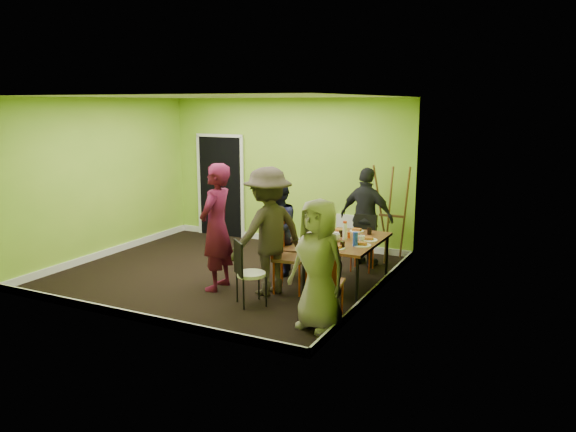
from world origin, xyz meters
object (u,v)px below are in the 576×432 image
(dining_table, at_px, (348,244))
(chair_left_near, at_px, (284,250))
(orange_bottle, at_px, (349,235))
(thermos, at_px, (345,231))
(chair_back_end, at_px, (365,231))
(person_front_end, at_px, (318,265))
(chair_bentwood, at_px, (247,270))
(person_left_near, at_px, (268,231))
(person_left_far, at_px, (278,229))
(chair_left_far, at_px, (290,242))
(blue_bottle, at_px, (355,239))
(easel, at_px, (391,214))
(chair_front_end, at_px, (325,277))
(person_standing, at_px, (216,227))
(person_back_end, at_px, (366,217))

(dining_table, relative_size, chair_left_near, 1.38)
(orange_bottle, bearing_deg, thermos, -99.87)
(chair_back_end, height_order, person_front_end, person_front_end)
(chair_bentwood, relative_size, person_left_near, 0.49)
(chair_left_near, xyz_separation_m, person_left_far, (-0.44, 0.65, 0.14))
(chair_left_far, distance_m, person_left_near, 0.83)
(chair_back_end, xyz_separation_m, blue_bottle, (0.35, -1.47, 0.22))
(orange_bottle, distance_m, person_front_end, 1.65)
(dining_table, bearing_deg, easel, 86.29)
(chair_back_end, height_order, orange_bottle, chair_back_end)
(person_left_near, xyz_separation_m, person_front_end, (1.15, -0.85, -0.11))
(chair_front_end, bearing_deg, person_front_end, -93.43)
(chair_left_near, height_order, blue_bottle, chair_left_near)
(chair_front_end, bearing_deg, blue_bottle, 77.04)
(dining_table, distance_m, chair_front_end, 1.27)
(chair_bentwood, bearing_deg, chair_left_far, 131.98)
(orange_bottle, bearing_deg, blue_bottle, -59.45)
(dining_table, bearing_deg, blue_bottle, -54.50)
(dining_table, bearing_deg, person_standing, -154.83)
(thermos, relative_size, person_left_near, 0.13)
(person_left_far, distance_m, person_left_near, 0.90)
(person_left_near, bearing_deg, easel, -178.98)
(orange_bottle, height_order, person_back_end, person_back_end)
(blue_bottle, bearing_deg, person_left_far, 161.61)
(person_left_near, bearing_deg, person_standing, -54.79)
(person_left_far, xyz_separation_m, person_back_end, (1.08, 1.14, 0.08))
(chair_front_end, xyz_separation_m, person_left_near, (-1.12, 0.58, 0.35))
(easel, distance_m, person_back_end, 0.59)
(dining_table, relative_size, person_front_end, 0.93)
(thermos, relative_size, person_left_far, 0.16)
(chair_left_far, xyz_separation_m, person_standing, (-0.76, -0.91, 0.34))
(chair_back_end, xyz_separation_m, person_front_end, (0.32, -2.68, 0.17))
(chair_bentwood, xyz_separation_m, thermos, (0.94, 1.22, 0.37))
(chair_left_far, relative_size, person_front_end, 0.65)
(person_left_far, bearing_deg, dining_table, 60.01)
(dining_table, height_order, easel, easel)
(chair_left_far, relative_size, orange_bottle, 12.37)
(orange_bottle, height_order, person_left_far, person_left_far)
(easel, height_order, person_back_end, easel)
(chair_left_near, relative_size, chair_front_end, 1.09)
(person_back_end, bearing_deg, chair_bentwood, 82.73)
(chair_back_end, distance_m, orange_bottle, 1.06)
(chair_bentwood, bearing_deg, chair_back_end, 112.84)
(person_left_near, bearing_deg, blue_bottle, 131.32)
(chair_left_far, relative_size, person_back_end, 0.63)
(blue_bottle, bearing_deg, orange_bottle, 120.55)
(person_left_far, xyz_separation_m, person_left_near, (0.28, -0.85, 0.16))
(orange_bottle, distance_m, person_back_end, 1.21)
(dining_table, relative_size, orange_bottle, 17.75)
(chair_bentwood, xyz_separation_m, person_front_end, (1.18, -0.30, 0.30))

